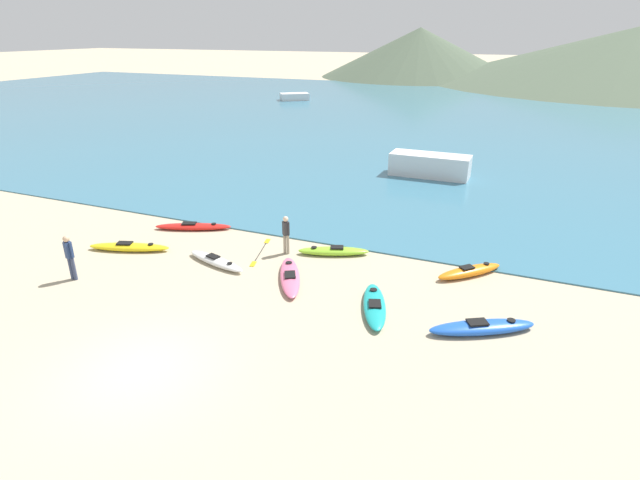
% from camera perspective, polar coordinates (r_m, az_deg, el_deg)
% --- Properties ---
extents(ground_plane, '(400.00, 400.00, 0.00)m').
position_cam_1_polar(ground_plane, '(14.86, -19.93, -13.75)').
color(ground_plane, tan).
extents(bay_water, '(160.00, 70.00, 0.06)m').
position_cam_1_polar(bay_water, '(54.69, 13.46, 13.33)').
color(bay_water, teal).
rests_on(bay_water, ground_plane).
extents(far_hill_left, '(37.90, 37.90, 9.03)m').
position_cam_1_polar(far_hill_left, '(105.18, 11.27, 20.29)').
color(far_hill_left, '#4C5B47').
rests_on(far_hill_left, ground_plane).
extents(far_hill_midleft, '(69.67, 69.67, 9.17)m').
position_cam_1_polar(far_hill_midleft, '(104.72, 32.38, 17.41)').
color(far_hill_midleft, '#4C5B47').
rests_on(far_hill_midleft, ground_plane).
extents(kayak_on_sand_0, '(3.44, 1.70, 0.36)m').
position_cam_1_polar(kayak_on_sand_0, '(22.33, -20.97, -0.75)').
color(kayak_on_sand_0, yellow).
rests_on(kayak_on_sand_0, ground_plane).
extents(kayak_on_sand_1, '(2.17, 3.20, 0.32)m').
position_cam_1_polar(kayak_on_sand_1, '(18.47, -3.45, -4.18)').
color(kayak_on_sand_1, '#E5668C').
rests_on(kayak_on_sand_1, ground_plane).
extents(kayak_on_sand_2, '(2.39, 2.45, 0.39)m').
position_cam_1_polar(kayak_on_sand_2, '(19.58, 16.71, -3.43)').
color(kayak_on_sand_2, orange).
rests_on(kayak_on_sand_2, ground_plane).
extents(kayak_on_sand_3, '(3.27, 2.29, 0.39)m').
position_cam_1_polar(kayak_on_sand_3, '(16.20, 18.02, -9.45)').
color(kayak_on_sand_3, blue).
rests_on(kayak_on_sand_3, ground_plane).
extents(kayak_on_sand_4, '(1.70, 3.07, 0.34)m').
position_cam_1_polar(kayak_on_sand_4, '(16.67, 6.25, -7.47)').
color(kayak_on_sand_4, teal).
rests_on(kayak_on_sand_4, ground_plane).
extents(kayak_on_sand_5, '(3.01, 1.36, 0.33)m').
position_cam_1_polar(kayak_on_sand_5, '(20.06, -11.82, -2.36)').
color(kayak_on_sand_5, white).
rests_on(kayak_on_sand_5, ground_plane).
extents(kayak_on_sand_6, '(3.49, 1.91, 0.33)m').
position_cam_1_polar(kayak_on_sand_6, '(23.81, -14.30, 1.51)').
color(kayak_on_sand_6, red).
rests_on(kayak_on_sand_6, ground_plane).
extents(kayak_on_sand_7, '(2.94, 1.66, 0.36)m').
position_cam_1_polar(kayak_on_sand_7, '(20.47, 1.56, -1.27)').
color(kayak_on_sand_7, '#8CCC2D').
rests_on(kayak_on_sand_7, ground_plane).
extents(person_near_foreground, '(0.35, 0.28, 1.74)m').
position_cam_1_polar(person_near_foreground, '(20.28, -26.71, -1.51)').
color(person_near_foreground, '#384260').
rests_on(person_near_foreground, ground_plane).
extents(person_near_waterline, '(0.33, 0.29, 1.63)m').
position_cam_1_polar(person_near_waterline, '(20.32, -3.91, 0.87)').
color(person_near_waterline, gray).
rests_on(person_near_waterline, ground_plane).
extents(moored_boat_0, '(4.89, 1.80, 1.37)m').
position_cam_1_polar(moored_boat_0, '(32.17, 12.43, 8.35)').
color(moored_boat_0, white).
rests_on(moored_boat_0, bay_water).
extents(moored_boat_1, '(4.05, 3.71, 0.88)m').
position_cam_1_polar(moored_boat_1, '(67.84, -2.94, 16.05)').
color(moored_boat_1, white).
rests_on(moored_boat_1, bay_water).
extents(loose_paddle, '(0.87, 2.74, 0.03)m').
position_cam_1_polar(loose_paddle, '(20.88, -6.81, -1.36)').
color(loose_paddle, black).
rests_on(loose_paddle, ground_plane).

